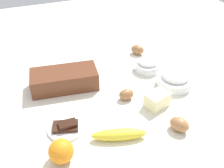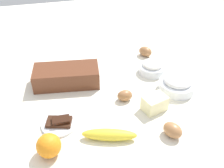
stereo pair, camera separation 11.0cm
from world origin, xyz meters
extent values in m
cube|color=silver|center=(0.00, 0.00, -0.01)|extent=(2.40, 2.40, 0.02)
cube|color=brown|center=(-0.18, 0.11, 0.04)|extent=(0.29, 0.16, 0.08)
cube|color=black|center=(-0.18, 0.11, 0.04)|extent=(0.28, 0.15, 0.07)
cylinder|color=white|center=(0.22, 0.10, 0.02)|extent=(0.12, 0.12, 0.04)
torus|color=white|center=(0.22, 0.10, 0.03)|extent=(0.12, 0.12, 0.01)
ellipsoid|color=white|center=(0.22, 0.10, 0.05)|extent=(0.09, 0.09, 0.03)
cylinder|color=white|center=(0.27, -0.05, 0.02)|extent=(0.15, 0.15, 0.04)
torus|color=white|center=(0.27, -0.05, 0.04)|extent=(0.15, 0.15, 0.01)
ellipsoid|color=white|center=(0.27, -0.05, 0.05)|extent=(0.12, 0.12, 0.04)
ellipsoid|color=yellow|center=(-0.07, -0.26, 0.02)|extent=(0.19, 0.10, 0.04)
sphere|color=orange|center=(-0.28, -0.27, 0.04)|extent=(0.08, 0.08, 0.08)
cube|color=#F4EDB2|center=(0.13, -0.15, 0.03)|extent=(0.11, 0.09, 0.06)
ellipsoid|color=#9D693F|center=(0.04, -0.07, 0.02)|extent=(0.06, 0.05, 0.05)
ellipsoid|color=#AA7345|center=(0.14, -0.29, 0.03)|extent=(0.08, 0.09, 0.05)
ellipsoid|color=#9C683F|center=(0.24, 0.25, 0.03)|extent=(0.08, 0.09, 0.05)
cylinder|color=white|center=(-0.24, -0.15, 0.01)|extent=(0.13, 0.13, 0.01)
cube|color=#381E11|center=(-0.24, -0.15, 0.02)|extent=(0.10, 0.08, 0.01)
cube|color=black|center=(-0.23, -0.15, 0.03)|extent=(0.06, 0.04, 0.01)
camera|label=1|loc=(-0.32, -0.83, 0.69)|focal=42.25mm
camera|label=2|loc=(-0.22, -0.86, 0.69)|focal=42.25mm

